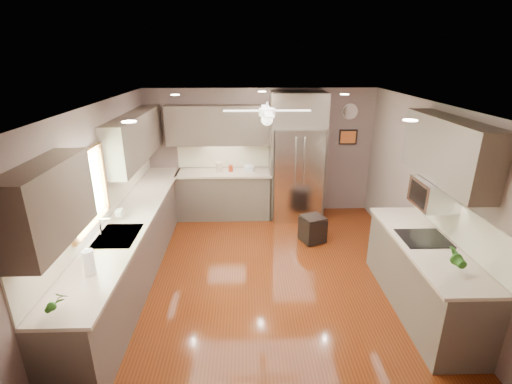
{
  "coord_description": "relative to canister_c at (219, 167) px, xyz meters",
  "views": [
    {
      "loc": [
        -0.3,
        -4.76,
        3.09
      ],
      "look_at": [
        -0.14,
        0.6,
        1.1
      ],
      "focal_mm": 26.0,
      "sensor_mm": 36.0,
      "label": 1
    }
  ],
  "objects": [
    {
      "name": "floor",
      "position": [
        0.82,
        -2.19,
        -1.03
      ],
      "size": [
        5.0,
        5.0,
        0.0
      ],
      "primitive_type": "plane",
      "color": "#4A1D09",
      "rests_on": "ground"
    },
    {
      "name": "ceiling",
      "position": [
        0.82,
        -2.19,
        1.47
      ],
      "size": [
        5.0,
        5.0,
        0.0
      ],
      "primitive_type": "plane",
      "rotation": [
        3.14,
        0.0,
        0.0
      ],
      "color": "white",
      "rests_on": "ground"
    },
    {
      "name": "wall_back",
      "position": [
        0.82,
        0.31,
        0.22
      ],
      "size": [
        4.5,
        0.0,
        4.5
      ],
      "primitive_type": "plane",
      "rotation": [
        1.57,
        0.0,
        0.0
      ],
      "color": "#6B5752",
      "rests_on": "ground"
    },
    {
      "name": "wall_front",
      "position": [
        0.82,
        -4.69,
        0.22
      ],
      "size": [
        4.5,
        0.0,
        4.5
      ],
      "primitive_type": "plane",
      "rotation": [
        -1.57,
        0.0,
        0.0
      ],
      "color": "#6B5752",
      "rests_on": "ground"
    },
    {
      "name": "wall_left",
      "position": [
        -1.43,
        -2.19,
        0.22
      ],
      "size": [
        0.0,
        5.0,
        5.0
      ],
      "primitive_type": "plane",
      "rotation": [
        1.57,
        0.0,
        1.57
      ],
      "color": "#6B5752",
      "rests_on": "ground"
    },
    {
      "name": "wall_right",
      "position": [
        3.07,
        -2.19,
        0.22
      ],
      "size": [
        0.0,
        5.0,
        5.0
      ],
      "primitive_type": "plane",
      "rotation": [
        1.57,
        0.0,
        -1.57
      ],
      "color": "#6B5752",
      "rests_on": "ground"
    },
    {
      "name": "canister_c",
      "position": [
        0.0,
        0.0,
        0.0
      ],
      "size": [
        0.13,
        0.13,
        0.2
      ],
      "primitive_type": "cylinder",
      "rotation": [
        0.0,
        0.0,
        -0.04
      ],
      "color": "#C3AF92",
      "rests_on": "back_run"
    },
    {
      "name": "canister_d",
      "position": [
        0.23,
        0.02,
        -0.03
      ],
      "size": [
        0.12,
        0.12,
        0.13
      ],
      "primitive_type": "cylinder",
      "rotation": [
        0.0,
        0.0,
        -0.44
      ],
      "color": "maroon",
      "rests_on": "back_run"
    },
    {
      "name": "soap_bottle",
      "position": [
        -1.24,
        -2.16,
        0.01
      ],
      "size": [
        0.09,
        0.09,
        0.19
      ],
      "primitive_type": "imported",
      "rotation": [
        0.0,
        0.0,
        0.03
      ],
      "color": "white",
      "rests_on": "left_run"
    },
    {
      "name": "potted_plant_left",
      "position": [
        -1.14,
        -4.2,
        0.04
      ],
      "size": [
        0.15,
        0.12,
        0.27
      ],
      "primitive_type": "imported",
      "rotation": [
        0.0,
        0.0,
        -0.15
      ],
      "color": "#295D1A",
      "rests_on": "left_run"
    },
    {
      "name": "potted_plant_right",
      "position": [
        2.72,
        -3.6,
        0.06
      ],
      "size": [
        0.17,
        0.14,
        0.3
      ],
      "primitive_type": "imported",
      "rotation": [
        0.0,
        0.0,
        0.02
      ],
      "color": "#295D1A",
      "rests_on": "right_run"
    },
    {
      "name": "bowl",
      "position": [
        0.59,
        -0.01,
        -0.06
      ],
      "size": [
        0.24,
        0.24,
        0.06
      ],
      "primitive_type": "imported",
      "rotation": [
        0.0,
        0.0,
        0.04
      ],
      "color": "#C3AF92",
      "rests_on": "back_run"
    },
    {
      "name": "left_run",
      "position": [
        -1.14,
        -2.04,
        -0.55
      ],
      "size": [
        0.65,
        4.7,
        1.45
      ],
      "color": "brown",
      "rests_on": "ground"
    },
    {
      "name": "back_run",
      "position": [
        0.09,
        0.02,
        -0.55
      ],
      "size": [
        1.85,
        0.65,
        1.45
      ],
      "color": "brown",
      "rests_on": "ground"
    },
    {
      "name": "uppers",
      "position": [
        0.08,
        -1.48,
        0.84
      ],
      "size": [
        4.5,
        4.7,
        0.95
      ],
      "color": "brown",
      "rests_on": "wall_left"
    },
    {
      "name": "window",
      "position": [
        -1.4,
        -2.69,
        0.52
      ],
      "size": [
        0.05,
        1.12,
        0.92
      ],
      "color": "#BFF2B2",
      "rests_on": "wall_left"
    },
    {
      "name": "sink",
      "position": [
        -1.11,
        -2.69,
        -0.12
      ],
      "size": [
        0.5,
        0.7,
        0.32
      ],
      "color": "silver",
      "rests_on": "left_run"
    },
    {
      "name": "refrigerator",
      "position": [
        1.52,
        -0.03,
        0.16
      ],
      "size": [
        1.06,
        0.75,
        2.45
      ],
      "color": "silver",
      "rests_on": "ground"
    },
    {
      "name": "right_run",
      "position": [
        2.75,
        -2.99,
        -0.55
      ],
      "size": [
        0.7,
        2.2,
        1.45
      ],
      "color": "brown",
      "rests_on": "ground"
    },
    {
      "name": "microwave",
      "position": [
        2.84,
        -2.74,
        0.45
      ],
      "size": [
        0.43,
        0.55,
        0.34
      ],
      "color": "silver",
      "rests_on": "wall_right"
    },
    {
      "name": "ceiling_fan",
      "position": [
        0.82,
        -1.89,
        1.3
      ],
      "size": [
        1.18,
        1.18,
        0.32
      ],
      "color": "white",
      "rests_on": "ceiling"
    },
    {
      "name": "recessed_lights",
      "position": [
        0.78,
        -1.79,
        1.46
      ],
      "size": [
        2.84,
        3.14,
        0.01
      ],
      "color": "white",
      "rests_on": "ceiling"
    },
    {
      "name": "wall_clock",
      "position": [
        2.57,
        0.3,
        1.02
      ],
      "size": [
        0.3,
        0.03,
        0.3
      ],
      "color": "white",
      "rests_on": "wall_back"
    },
    {
      "name": "framed_print",
      "position": [
        2.57,
        0.29,
        0.52
      ],
      "size": [
        0.36,
        0.03,
        0.3
      ],
      "color": "black",
      "rests_on": "wall_back"
    },
    {
      "name": "stool",
      "position": [
        1.68,
        -1.15,
        -0.79
      ],
      "size": [
        0.48,
        0.48,
        0.46
      ],
      "color": "black",
      "rests_on": "ground"
    },
    {
      "name": "paper_towel",
      "position": [
        -1.11,
        -3.56,
        0.05
      ],
      "size": [
        0.12,
        0.12,
        0.29
      ],
      "color": "white",
      "rests_on": "left_run"
    }
  ]
}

